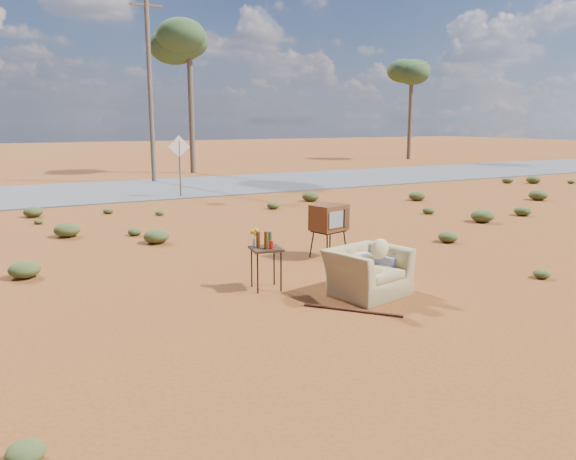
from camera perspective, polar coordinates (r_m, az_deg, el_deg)
name	(u,v)px	position (r m, az deg, el deg)	size (l,w,h in m)	color
ground	(318,291)	(9.08, 3.11, -6.21)	(140.00, 140.00, 0.00)	brown
highway	(121,190)	(23.02, -16.64, 3.90)	(140.00, 7.00, 0.04)	#565659
armchair	(371,265)	(8.93, 8.41, -3.53)	(1.44, 1.11, 0.99)	#9C8755
tv_unit	(329,218)	(11.17, 4.20, 1.19)	(0.77, 0.68, 1.06)	black
side_table	(264,246)	(9.02, -2.50, -1.63)	(0.56, 0.56, 0.97)	#341F13
rusty_bar	(352,310)	(8.17, 6.55, -8.12)	(0.04, 0.04, 1.45)	#461C12
road_sign	(179,155)	(20.35, -10.97, 7.48)	(0.78, 0.06, 2.19)	brown
eucalyptus_center	(189,45)	(30.19, -10.01, 17.98)	(3.20, 3.20, 7.60)	brown
eucalyptus_right	(412,73)	(41.23, 12.47, 15.29)	(3.20, 3.20, 7.10)	brown
utility_pole_center	(150,87)	(25.79, -13.85, 13.95)	(1.40, 0.20, 8.00)	brown
scrub_patch	(184,238)	(12.64, -10.55, -0.80)	(17.49, 8.07, 0.33)	#435123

